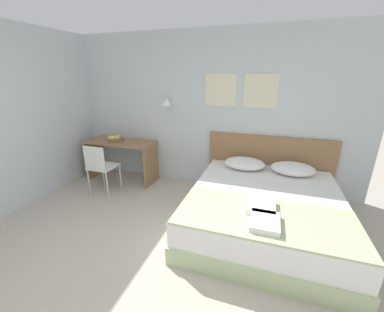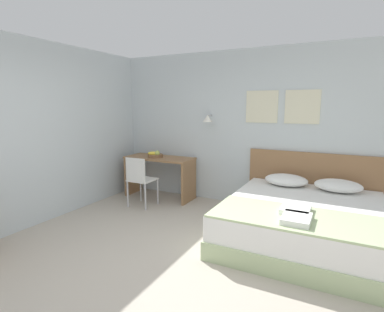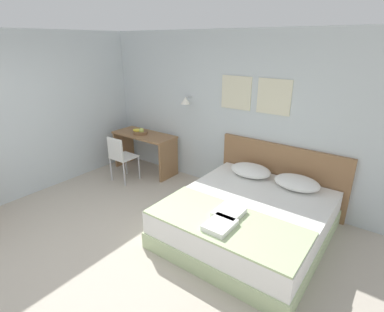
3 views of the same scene
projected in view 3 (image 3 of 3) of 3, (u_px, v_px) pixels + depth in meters
name	position (u px, v px, depth m)	size (l,w,h in m)	color
ground_plane	(92.00, 264.00, 3.54)	(24.00, 24.00, 0.00)	#B2A899
wall_back	(218.00, 112.00, 5.11)	(5.43, 0.31, 2.65)	silver
bed	(248.00, 219.00, 3.99)	(1.90, 2.07, 0.51)	#B2C693
headboard	(280.00, 175.00, 4.70)	(2.02, 0.06, 1.00)	#8E6642
pillow_left	(251.00, 170.00, 4.63)	(0.64, 0.46, 0.17)	white
pillow_right	(297.00, 183.00, 4.23)	(0.64, 0.46, 0.17)	white
throw_blanket	(226.00, 222.00, 3.44)	(1.84, 0.83, 0.02)	#B2C693
folded_towel_near_foot	(229.00, 212.00, 3.56)	(0.31, 0.35, 0.06)	white
folded_towel_mid_bed	(220.00, 225.00, 3.31)	(0.28, 0.36, 0.06)	white
desk	(145.00, 145.00, 5.93)	(1.28, 0.55, 0.77)	#8E6642
desk_chair	(120.00, 155.00, 5.46)	(0.41, 0.41, 0.86)	white
fruit_bowl	(140.00, 132.00, 5.83)	(0.28, 0.28, 0.13)	brown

